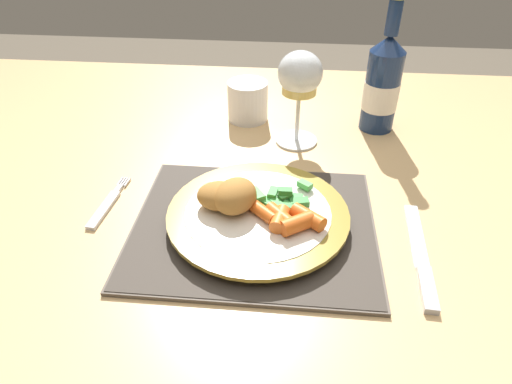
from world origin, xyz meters
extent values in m
cube|color=tan|center=(0.00, 0.00, 0.72)|extent=(1.54, 1.01, 0.04)
cube|color=tan|center=(-0.72, 0.45, 0.35)|extent=(0.06, 0.06, 0.70)
cube|color=brown|center=(-0.02, -0.10, 0.74)|extent=(0.33, 0.28, 0.01)
cube|color=#3C352E|center=(-0.02, -0.10, 0.75)|extent=(0.33, 0.27, 0.00)
cylinder|color=white|center=(-0.02, -0.09, 0.75)|extent=(0.21, 0.21, 0.01)
cylinder|color=olive|center=(-0.02, -0.09, 0.76)|extent=(0.25, 0.25, 0.01)
cylinder|color=white|center=(-0.02, -0.09, 0.77)|extent=(0.20, 0.20, 0.00)
ellipsoid|color=#A87033|center=(-0.07, -0.09, 0.78)|extent=(0.07, 0.05, 0.04)
ellipsoid|color=#A87033|center=(-0.05, -0.09, 0.79)|extent=(0.08, 0.08, 0.04)
ellipsoid|color=tan|center=(-0.05, -0.09, 0.78)|extent=(0.07, 0.07, 0.03)
cube|color=green|center=(0.03, -0.07, 0.77)|extent=(0.03, 0.02, 0.01)
cube|color=green|center=(0.01, -0.08, 0.77)|extent=(0.02, 0.02, 0.01)
cube|color=#338438|center=(0.04, -0.08, 0.77)|extent=(0.03, 0.02, 0.01)
cube|color=#338438|center=(0.02, -0.07, 0.78)|extent=(0.02, 0.01, 0.01)
cube|color=#338438|center=(0.02, -0.09, 0.77)|extent=(0.02, 0.02, 0.01)
cube|color=#4CA84C|center=(0.02, -0.07, 0.77)|extent=(0.02, 0.02, 0.01)
cube|color=#338438|center=(0.00, -0.11, 0.77)|extent=(0.02, 0.03, 0.01)
cube|color=#4CA84C|center=(-0.02, -0.07, 0.78)|extent=(0.03, 0.03, 0.01)
cube|color=green|center=(-0.01, -0.08, 0.77)|extent=(0.03, 0.03, 0.01)
cube|color=#4CA84C|center=(0.04, -0.04, 0.77)|extent=(0.02, 0.02, 0.01)
cube|color=green|center=(0.00, -0.07, 0.78)|extent=(0.02, 0.02, 0.01)
cylinder|color=orange|center=(-0.01, -0.11, 0.77)|extent=(0.05, 0.05, 0.02)
cylinder|color=orange|center=(0.05, -0.11, 0.78)|extent=(0.05, 0.05, 0.02)
cylinder|color=orange|center=(0.01, -0.12, 0.78)|extent=(0.03, 0.04, 0.02)
cylinder|color=orange|center=(0.01, -0.12, 0.78)|extent=(0.04, 0.04, 0.02)
cylinder|color=orange|center=(0.03, -0.13, 0.78)|extent=(0.05, 0.04, 0.02)
cube|color=silver|center=(-0.24, -0.08, 0.74)|extent=(0.02, 0.09, 0.01)
cube|color=silver|center=(-0.24, -0.03, 0.74)|extent=(0.01, 0.02, 0.01)
cube|color=silver|center=(-0.23, -0.01, 0.74)|extent=(0.00, 0.02, 0.00)
cube|color=silver|center=(-0.24, -0.01, 0.74)|extent=(0.00, 0.02, 0.00)
cube|color=silver|center=(-0.24, -0.01, 0.74)|extent=(0.00, 0.02, 0.00)
cube|color=silver|center=(-0.24, -0.01, 0.74)|extent=(0.00, 0.02, 0.00)
cube|color=silver|center=(0.20, -0.10, 0.74)|extent=(0.03, 0.13, 0.00)
cube|color=#B2B2B7|center=(0.19, -0.20, 0.74)|extent=(0.02, 0.07, 0.01)
cylinder|color=silver|center=(0.03, 0.15, 0.74)|extent=(0.08, 0.08, 0.00)
cylinder|color=silver|center=(0.03, 0.15, 0.79)|extent=(0.01, 0.01, 0.09)
ellipsoid|color=silver|center=(0.03, 0.15, 0.87)|extent=(0.08, 0.08, 0.07)
cylinder|color=#EACC66|center=(0.03, 0.15, 0.85)|extent=(0.06, 0.06, 0.02)
cylinder|color=navy|center=(0.18, 0.21, 0.81)|extent=(0.06, 0.06, 0.15)
cone|color=navy|center=(0.18, 0.21, 0.90)|extent=(0.06, 0.06, 0.03)
cylinder|color=navy|center=(0.18, 0.21, 0.94)|extent=(0.02, 0.02, 0.06)
cylinder|color=white|center=(0.18, 0.21, 0.81)|extent=(0.06, 0.06, 0.05)
cylinder|color=white|center=(-0.07, 0.23, 0.78)|extent=(0.08, 0.08, 0.08)
cylinder|color=gray|center=(-0.07, 0.23, 0.81)|extent=(0.06, 0.06, 0.01)
camera|label=1|loc=(0.02, -0.58, 1.15)|focal=32.00mm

